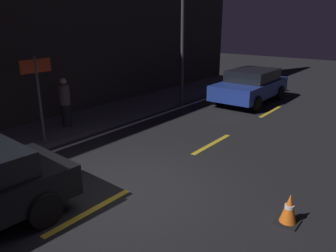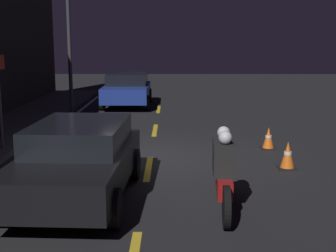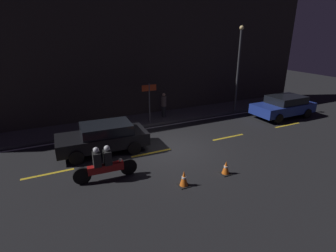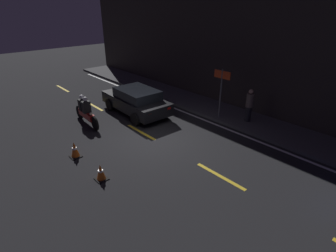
{
  "view_description": "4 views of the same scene",
  "coord_description": "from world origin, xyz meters",
  "px_view_note": "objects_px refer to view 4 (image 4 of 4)",
  "views": [
    {
      "loc": [
        -4.34,
        -4.5,
        3.47
      ],
      "look_at": [
        1.83,
        0.32,
        0.92
      ],
      "focal_mm": 35.0,
      "sensor_mm": 36.0,
      "label": 1
    },
    {
      "loc": [
        -11.11,
        -0.49,
        2.85
      ],
      "look_at": [
        -0.07,
        -0.43,
        0.8
      ],
      "focal_mm": 50.0,
      "sensor_mm": 36.0,
      "label": 2
    },
    {
      "loc": [
        -5.14,
        -10.43,
        5.42
      ],
      "look_at": [
        0.07,
        0.42,
        1.05
      ],
      "focal_mm": 28.0,
      "sensor_mm": 36.0,
      "label": 3
    },
    {
      "loc": [
        7.75,
        -6.2,
        5.32
      ],
      "look_at": [
        1.03,
        -0.17,
        1.07
      ],
      "focal_mm": 28.0,
      "sensor_mm": 36.0,
      "label": 4
    }
  ],
  "objects_px": {
    "motorcycle": "(86,111)",
    "traffic_cone_near": "(75,150)",
    "van_black": "(136,100)",
    "traffic_cone_mid": "(101,172)",
    "pedestrian": "(249,105)",
    "shop_sign": "(221,84)"
  },
  "relations": [
    {
      "from": "motorcycle",
      "to": "pedestrian",
      "type": "height_order",
      "value": "pedestrian"
    },
    {
      "from": "shop_sign",
      "to": "van_black",
      "type": "bearing_deg",
      "value": -142.33
    },
    {
      "from": "motorcycle",
      "to": "traffic_cone_near",
      "type": "height_order",
      "value": "motorcycle"
    },
    {
      "from": "shop_sign",
      "to": "motorcycle",
      "type": "bearing_deg",
      "value": -127.45
    },
    {
      "from": "motorcycle",
      "to": "pedestrian",
      "type": "bearing_deg",
      "value": 50.93
    },
    {
      "from": "motorcycle",
      "to": "pedestrian",
      "type": "xyz_separation_m",
      "value": [
        5.19,
        5.8,
        0.29
      ]
    },
    {
      "from": "traffic_cone_near",
      "to": "shop_sign",
      "type": "distance_m",
      "value": 7.19
    },
    {
      "from": "motorcycle",
      "to": "van_black",
      "type": "bearing_deg",
      "value": 80.23
    },
    {
      "from": "traffic_cone_mid",
      "to": "pedestrian",
      "type": "bearing_deg",
      "value": 84.46
    },
    {
      "from": "van_black",
      "to": "traffic_cone_near",
      "type": "distance_m",
      "value": 4.72
    },
    {
      "from": "pedestrian",
      "to": "traffic_cone_near",
      "type": "bearing_deg",
      "value": -109.46
    },
    {
      "from": "motorcycle",
      "to": "shop_sign",
      "type": "xyz_separation_m",
      "value": [
        3.96,
        5.16,
        1.17
      ]
    },
    {
      "from": "van_black",
      "to": "motorcycle",
      "type": "relative_size",
      "value": 1.72
    },
    {
      "from": "van_black",
      "to": "motorcycle",
      "type": "height_order",
      "value": "motorcycle"
    },
    {
      "from": "van_black",
      "to": "pedestrian",
      "type": "height_order",
      "value": "pedestrian"
    },
    {
      "from": "van_black",
      "to": "shop_sign",
      "type": "xyz_separation_m",
      "value": [
        3.39,
        2.62,
        1.09
      ]
    },
    {
      "from": "van_black",
      "to": "traffic_cone_mid",
      "type": "height_order",
      "value": "van_black"
    },
    {
      "from": "motorcycle",
      "to": "traffic_cone_near",
      "type": "distance_m",
      "value": 3.08
    },
    {
      "from": "van_black",
      "to": "traffic_cone_near",
      "type": "bearing_deg",
      "value": 117.32
    },
    {
      "from": "traffic_cone_near",
      "to": "traffic_cone_mid",
      "type": "relative_size",
      "value": 1.08
    },
    {
      "from": "van_black",
      "to": "traffic_cone_mid",
      "type": "xyz_separation_m",
      "value": [
        3.9,
        -4.24,
        -0.46
      ]
    },
    {
      "from": "traffic_cone_mid",
      "to": "pedestrian",
      "type": "xyz_separation_m",
      "value": [
        0.73,
        7.49,
        0.66
      ]
    }
  ]
}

